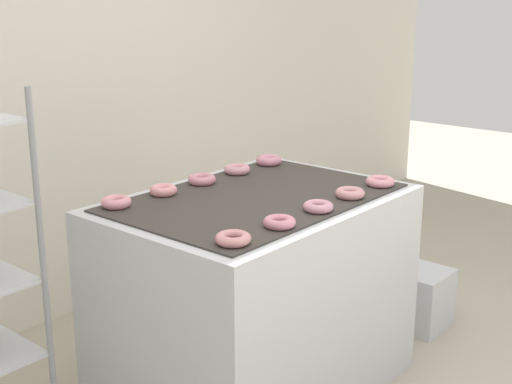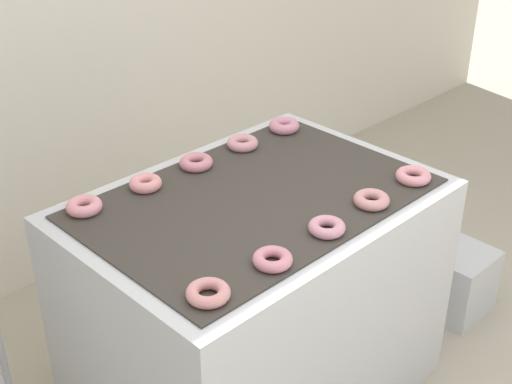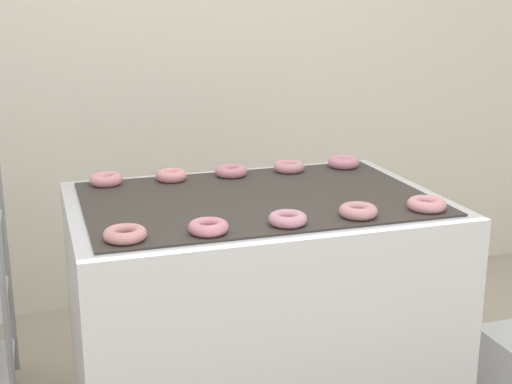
{
  "view_description": "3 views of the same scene",
  "coord_description": "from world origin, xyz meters",
  "px_view_note": "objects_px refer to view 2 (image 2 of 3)",
  "views": [
    {
      "loc": [
        -2.33,
        -1.24,
        1.85
      ],
      "look_at": [
        0.0,
        0.72,
        0.98
      ],
      "focal_mm": 50.0,
      "sensor_mm": 36.0,
      "label": 1
    },
    {
      "loc": [
        -1.59,
        -0.89,
        2.24
      ],
      "look_at": [
        0.0,
        0.72,
        0.98
      ],
      "focal_mm": 50.0,
      "sensor_mm": 36.0,
      "label": 2
    },
    {
      "loc": [
        -0.76,
        -1.67,
        1.67
      ],
      "look_at": [
        0.0,
        0.72,
        0.98
      ],
      "focal_mm": 50.0,
      "sensor_mm": 36.0,
      "label": 3
    }
  ],
  "objects_px": {
    "donut_far_leftmost": "(84,206)",
    "donut_far_rightmost": "(284,126)",
    "donut_near_left": "(273,259)",
    "donut_near_leftmost": "(208,293)",
    "donut_near_center": "(327,227)",
    "donut_far_left": "(145,183)",
    "glaze_bin": "(450,278)",
    "donut_far_center": "(196,162)",
    "donut_near_right": "(371,200)",
    "donut_far_right": "(243,143)",
    "fryer_machine": "(256,302)",
    "donut_near_rightmost": "(413,176)"
  },
  "relations": [
    {
      "from": "fryer_machine",
      "to": "donut_far_right",
      "type": "height_order",
      "value": "donut_far_right"
    },
    {
      "from": "donut_far_rightmost",
      "to": "donut_far_center",
      "type": "bearing_deg",
      "value": 179.99
    },
    {
      "from": "donut_far_center",
      "to": "donut_far_left",
      "type": "bearing_deg",
      "value": -179.59
    },
    {
      "from": "donut_near_right",
      "to": "donut_far_right",
      "type": "relative_size",
      "value": 1.0
    },
    {
      "from": "donut_near_right",
      "to": "donut_far_right",
      "type": "bearing_deg",
      "value": 90.11
    },
    {
      "from": "donut_far_leftmost",
      "to": "donut_far_left",
      "type": "xyz_separation_m",
      "value": [
        0.26,
        -0.01,
        -0.0
      ]
    },
    {
      "from": "glaze_bin",
      "to": "donut_near_left",
      "type": "relative_size",
      "value": 2.92
    },
    {
      "from": "donut_far_leftmost",
      "to": "donut_far_rightmost",
      "type": "height_order",
      "value": "donut_far_rightmost"
    },
    {
      "from": "donut_near_rightmost",
      "to": "donut_near_center",
      "type": "bearing_deg",
      "value": -179.0
    },
    {
      "from": "donut_near_rightmost",
      "to": "donut_far_center",
      "type": "xyz_separation_m",
      "value": [
        -0.52,
        0.67,
        0.0
      ]
    },
    {
      "from": "donut_near_right",
      "to": "donut_far_rightmost",
      "type": "height_order",
      "value": "donut_far_rightmost"
    },
    {
      "from": "donut_near_leftmost",
      "to": "donut_near_left",
      "type": "bearing_deg",
      "value": -2.49
    },
    {
      "from": "donut_near_left",
      "to": "fryer_machine",
      "type": "bearing_deg",
      "value": 52.29
    },
    {
      "from": "donut_near_center",
      "to": "donut_far_left",
      "type": "xyz_separation_m",
      "value": [
        -0.25,
        0.67,
        0.0
      ]
    },
    {
      "from": "donut_far_center",
      "to": "donut_near_right",
      "type": "bearing_deg",
      "value": -68.99
    },
    {
      "from": "glaze_bin",
      "to": "donut_near_rightmost",
      "type": "height_order",
      "value": "donut_near_rightmost"
    },
    {
      "from": "glaze_bin",
      "to": "donut_near_left",
      "type": "height_order",
      "value": "donut_near_left"
    },
    {
      "from": "donut_near_rightmost",
      "to": "donut_far_center",
      "type": "bearing_deg",
      "value": 127.78
    },
    {
      "from": "glaze_bin",
      "to": "donut_far_center",
      "type": "xyz_separation_m",
      "value": [
        -1.09,
        0.59,
        0.81
      ]
    },
    {
      "from": "donut_far_center",
      "to": "donut_far_right",
      "type": "bearing_deg",
      "value": 0.14
    },
    {
      "from": "fryer_machine",
      "to": "glaze_bin",
      "type": "relative_size",
      "value": 3.64
    },
    {
      "from": "donut_far_leftmost",
      "to": "donut_far_left",
      "type": "relative_size",
      "value": 1.04
    },
    {
      "from": "donut_near_leftmost",
      "to": "donut_far_leftmost",
      "type": "distance_m",
      "value": 0.68
    },
    {
      "from": "donut_near_leftmost",
      "to": "donut_far_leftmost",
      "type": "bearing_deg",
      "value": 88.59
    },
    {
      "from": "donut_far_rightmost",
      "to": "donut_near_left",
      "type": "bearing_deg",
      "value": -138.47
    },
    {
      "from": "donut_near_leftmost",
      "to": "donut_far_left",
      "type": "bearing_deg",
      "value": 67.72
    },
    {
      "from": "donut_near_left",
      "to": "donut_far_left",
      "type": "distance_m",
      "value": 0.68
    },
    {
      "from": "donut_near_left",
      "to": "donut_near_center",
      "type": "relative_size",
      "value": 1.01
    },
    {
      "from": "donut_near_leftmost",
      "to": "donut_far_right",
      "type": "height_order",
      "value": "donut_far_right"
    },
    {
      "from": "donut_far_leftmost",
      "to": "donut_far_rightmost",
      "type": "xyz_separation_m",
      "value": [
        1.01,
        -0.01,
        0.0
      ]
    },
    {
      "from": "donut_near_right",
      "to": "donut_far_left",
      "type": "bearing_deg",
      "value": 127.05
    },
    {
      "from": "donut_near_leftmost",
      "to": "donut_near_rightmost",
      "type": "bearing_deg",
      "value": 0.15
    },
    {
      "from": "donut_far_right",
      "to": "donut_far_rightmost",
      "type": "xyz_separation_m",
      "value": [
        0.25,
        -0.0,
        0.0
      ]
    },
    {
      "from": "glaze_bin",
      "to": "donut_far_right",
      "type": "bearing_deg",
      "value": 145.02
    },
    {
      "from": "donut_far_left",
      "to": "donut_far_center",
      "type": "bearing_deg",
      "value": 0.41
    },
    {
      "from": "donut_far_left",
      "to": "donut_near_right",
      "type": "bearing_deg",
      "value": -52.95
    },
    {
      "from": "glaze_bin",
      "to": "donut_near_center",
      "type": "height_order",
      "value": "donut_near_center"
    },
    {
      "from": "donut_near_leftmost",
      "to": "donut_near_center",
      "type": "bearing_deg",
      "value": -0.69
    },
    {
      "from": "glaze_bin",
      "to": "donut_near_right",
      "type": "bearing_deg",
      "value": -174.5
    },
    {
      "from": "donut_near_left",
      "to": "donut_far_rightmost",
      "type": "height_order",
      "value": "donut_far_rightmost"
    },
    {
      "from": "glaze_bin",
      "to": "donut_far_left",
      "type": "xyz_separation_m",
      "value": [
        -1.34,
        0.58,
        0.81
      ]
    },
    {
      "from": "donut_far_right",
      "to": "donut_far_rightmost",
      "type": "bearing_deg",
      "value": -0.17
    },
    {
      "from": "donut_far_leftmost",
      "to": "donut_near_center",
      "type": "bearing_deg",
      "value": -53.75
    },
    {
      "from": "fryer_machine",
      "to": "donut_far_rightmost",
      "type": "xyz_separation_m",
      "value": [
        0.5,
        0.34,
        0.5
      ]
    },
    {
      "from": "glaze_bin",
      "to": "donut_far_rightmost",
      "type": "xyz_separation_m",
      "value": [
        -0.59,
        0.59,
        0.81
      ]
    },
    {
      "from": "fryer_machine",
      "to": "donut_near_right",
      "type": "distance_m",
      "value": 0.65
    },
    {
      "from": "donut_near_center",
      "to": "donut_far_leftmost",
      "type": "relative_size",
      "value": 0.98
    },
    {
      "from": "donut_near_center",
      "to": "donut_far_rightmost",
      "type": "distance_m",
      "value": 0.84
    },
    {
      "from": "donut_far_rightmost",
      "to": "donut_far_leftmost",
      "type": "bearing_deg",
      "value": 179.31
    },
    {
      "from": "donut_near_left",
      "to": "donut_far_rightmost",
      "type": "distance_m",
      "value": 1.03
    }
  ]
}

